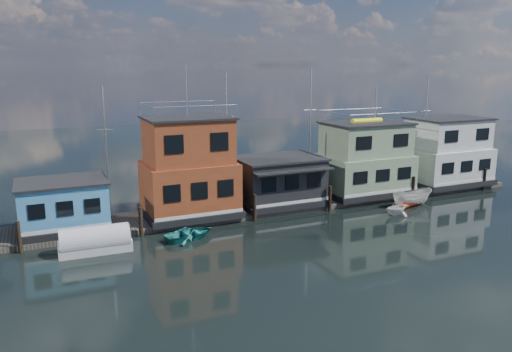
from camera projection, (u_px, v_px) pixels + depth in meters
name	position (u px, v px, depth m)	size (l,w,h in m)	color
ground	(365.00, 252.00, 33.22)	(160.00, 160.00, 0.00)	black
dock	(283.00, 204.00, 43.87)	(48.00, 5.00, 0.40)	#595147
houseboat_blue	(63.00, 205.00, 36.29)	(6.40, 4.90, 3.66)	black
houseboat_red	(189.00, 169.00, 39.65)	(7.40, 5.90, 11.86)	black
houseboat_dark	(279.00, 180.00, 43.18)	(7.40, 6.10, 4.06)	black
houseboat_green	(365.00, 160.00, 46.52)	(8.40, 5.90, 7.03)	black
houseboat_white	(446.00, 152.00, 50.50)	(8.40, 5.90, 6.66)	black
pilings	(295.00, 203.00, 41.05)	(42.28, 0.28, 2.20)	#2D2116
background_masts	(299.00, 133.00, 49.95)	(36.40, 0.16, 12.00)	silver
dinghy_teal	(190.00, 233.00, 35.72)	(2.64, 3.70, 0.77)	teal
red_kayak	(410.00, 204.00, 43.75)	(0.50, 0.50, 3.41)	red
dinghy_white	(396.00, 207.00, 41.44)	(2.05, 2.38, 1.25)	silver
motorboat	(412.00, 198.00, 43.86)	(1.49, 3.97, 1.53)	white
tarp_runabout	(95.00, 242.00, 33.12)	(4.71, 2.02, 1.88)	silver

